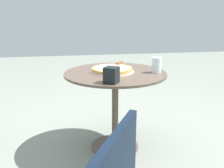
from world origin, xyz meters
name	(u,v)px	position (x,y,z in m)	size (l,w,h in m)	color
ground_plane	(115,147)	(0.00, 0.00, 0.00)	(10.00, 10.00, 0.00)	gray
patio_table	(115,91)	(0.00, 0.00, 0.52)	(0.84, 0.84, 0.68)	brown
pizza_on_tray	(112,70)	(-0.02, -0.02, 0.70)	(0.36, 0.36, 0.05)	silver
pizza_server	(117,64)	(-0.05, 0.02, 0.74)	(0.20, 0.17, 0.02)	silver
drinking_cup	(157,65)	(0.06, 0.33, 0.74)	(0.08, 0.08, 0.12)	white
napkin_dispenser	(111,75)	(0.32, -0.08, 0.74)	(0.09, 0.09, 0.11)	black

